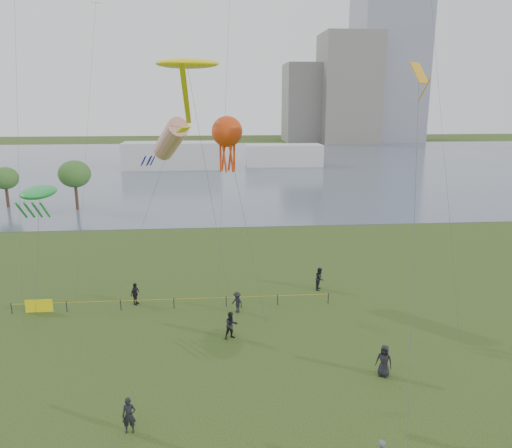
{
  "coord_description": "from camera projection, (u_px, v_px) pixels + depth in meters",
  "views": [
    {
      "loc": [
        -2.53,
        -20.09,
        15.62
      ],
      "look_at": [
        0.0,
        10.0,
        8.0
      ],
      "focal_mm": 35.0,
      "sensor_mm": 36.0,
      "label": 1
    }
  ],
  "objects": [
    {
      "name": "pavilion_right",
      "position": [
        284.0,
        155.0,
        118.65
      ],
      "size": [
        18.0,
        7.0,
        5.0
      ],
      "primitive_type": "cube",
      "color": "silver",
      "rests_on": "ground_plane"
    },
    {
      "name": "building_mid",
      "position": [
        348.0,
        89.0,
        179.05
      ],
      "size": [
        20.0,
        20.0,
        38.0
      ],
      "primitive_type": "cube",
      "color": "slate",
      "rests_on": "ground_plane"
    },
    {
      "name": "spectator_f",
      "position": [
        129.0,
        416.0,
        23.82
      ],
      "size": [
        0.67,
        0.46,
        1.81
      ],
      "primitive_type": "imported",
      "rotation": [
        0.0,
        0.0,
        0.03
      ],
      "color": "black",
      "rests_on": "ground_plane"
    },
    {
      "name": "building_low",
      "position": [
        306.0,
        103.0,
        184.93
      ],
      "size": [
        16.0,
        18.0,
        28.0
      ],
      "primitive_type": "cube",
      "color": "slate",
      "rests_on": "ground_plane"
    },
    {
      "name": "ground_plane",
      "position": [
        274.0,
        441.0,
        23.44
      ],
      "size": [
        400.0,
        400.0,
        0.0
      ],
      "primitive_type": "plane",
      "color": "#243912"
    },
    {
      "name": "spectator_b",
      "position": [
        237.0,
        302.0,
        37.27
      ],
      "size": [
        1.15,
        1.19,
        1.63
      ],
      "primitive_type": "imported",
      "rotation": [
        0.0,
        0.0,
        -0.84
      ],
      "color": "black",
      "rests_on": "ground_plane"
    },
    {
      "name": "spectator_c",
      "position": [
        135.0,
        294.0,
        38.73
      ],
      "size": [
        0.84,
        1.12,
        1.76
      ],
      "primitive_type": "imported",
      "rotation": [
        0.0,
        0.0,
        1.11
      ],
      "color": "black",
      "rests_on": "ground_plane"
    },
    {
      "name": "lake",
      "position": [
        225.0,
        165.0,
        120.05
      ],
      "size": [
        400.0,
        120.0,
        0.08
      ],
      "primitive_type": "cube",
      "color": "slate",
      "rests_on": "ground_plane"
    },
    {
      "name": "kite_creature",
      "position": [
        39.0,
        193.0,
        36.96
      ],
      "size": [
        2.38,
        6.89,
        9.29
      ],
      "rotation": [
        0.0,
        0.0,
        0.3
      ],
      "color": "#3F3F42"
    },
    {
      "name": "kite_delta",
      "position": [
        419.0,
        91.0,
        28.96
      ],
      "size": [
        6.44,
        16.53,
        17.72
      ],
      "rotation": [
        0.0,
        0.0,
        -0.43
      ],
      "color": "#3F3F42"
    },
    {
      "name": "spectator_d",
      "position": [
        384.0,
        361.0,
        28.7
      ],
      "size": [
        1.11,
        1.02,
        1.9
      ],
      "primitive_type": "imported",
      "rotation": [
        0.0,
        0.0,
        -0.59
      ],
      "color": "black",
      "rests_on": "ground_plane"
    },
    {
      "name": "kite_octopus",
      "position": [
        227.0,
        133.0,
        36.03
      ],
      "size": [
        3.63,
        4.85,
        14.41
      ],
      "rotation": [
        0.0,
        0.0,
        0.34
      ],
      "color": "#3F3F42"
    },
    {
      "name": "kite_windsock",
      "position": [
        170.0,
        140.0,
        40.97
      ],
      "size": [
        6.04,
        10.04,
        14.23
      ],
      "rotation": [
        0.0,
        0.0,
        -0.11
      ],
      "color": "#3F3F42"
    },
    {
      "name": "fence",
      "position": [
        92.0,
        304.0,
        37.6
      ],
      "size": [
        24.07,
        0.07,
        1.05
      ],
      "color": "black",
      "rests_on": "ground_plane"
    },
    {
      "name": "pavilion_left",
      "position": [
        172.0,
        155.0,
        113.52
      ],
      "size": [
        22.0,
        8.0,
        6.0
      ],
      "primitive_type": "cube",
      "color": "silver",
      "rests_on": "ground_plane"
    },
    {
      "name": "kite_stingray",
      "position": [
        187.0,
        65.0,
        38.07
      ],
      "size": [
        5.52,
        10.01,
        18.6
      ],
      "rotation": [
        0.0,
        0.0,
        -0.32
      ],
      "color": "#3F3F42"
    },
    {
      "name": "spectator_a",
      "position": [
        231.0,
        325.0,
        33.18
      ],
      "size": [
        1.11,
        1.0,
        1.88
      ],
      "primitive_type": "imported",
      "rotation": [
        0.0,
        0.0,
        0.37
      ],
      "color": "black",
      "rests_on": "ground_plane"
    },
    {
      "name": "spectator_g",
      "position": [
        320.0,
        279.0,
        41.78
      ],
      "size": [
        1.04,
        1.14,
        1.9
      ],
      "primitive_type": "imported",
      "rotation": [
        0.0,
        0.0,
        1.14
      ],
      "color": "black",
      "rests_on": "ground_plane"
    }
  ]
}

